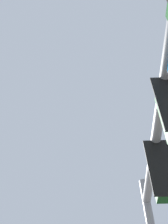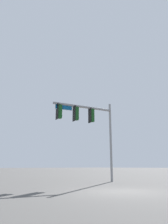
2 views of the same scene
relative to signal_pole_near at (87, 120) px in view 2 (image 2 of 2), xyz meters
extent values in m
plane|color=#514F4C|center=(3.03, 5.83, -5.10)|extent=(400.00, 400.00, 0.00)
cylinder|color=gray|center=(-2.31, 0.58, -1.71)|extent=(0.20, 0.20, 6.77)
cylinder|color=gray|center=(0.33, -0.08, 1.07)|extent=(5.32, 1.52, 0.20)
cube|color=black|center=(-0.28, 0.07, 0.40)|extent=(0.16, 0.51, 1.30)
cube|color=#144719|center=(-0.46, 0.12, 0.40)|extent=(0.43, 0.40, 1.10)
cylinder|color=#144719|center=(-0.46, 0.12, 1.01)|extent=(0.04, 0.04, 0.12)
cylinder|color=#340503|center=(-0.66, 0.17, 0.73)|extent=(0.08, 0.22, 0.22)
cylinder|color=yellow|center=(-0.66, 0.17, 0.40)|extent=(0.08, 0.22, 0.22)
cylinder|color=black|center=(-0.66, 0.17, 0.07)|extent=(0.08, 0.22, 0.22)
cube|color=black|center=(1.17, -0.30, 0.40)|extent=(0.16, 0.51, 1.30)
cube|color=#144719|center=(0.98, -0.25, 0.40)|extent=(0.43, 0.40, 1.10)
cylinder|color=#144719|center=(0.98, -0.25, 1.01)|extent=(0.04, 0.04, 0.12)
cylinder|color=#340503|center=(0.79, -0.20, 0.73)|extent=(0.08, 0.22, 0.22)
cylinder|color=yellow|center=(0.79, -0.20, 0.40)|extent=(0.08, 0.22, 0.22)
cylinder|color=black|center=(0.79, -0.20, 0.07)|extent=(0.08, 0.22, 0.22)
cube|color=black|center=(2.62, -0.66, 0.40)|extent=(0.16, 0.51, 1.30)
cube|color=#144719|center=(2.43, -0.61, 0.40)|extent=(0.43, 0.40, 1.10)
cylinder|color=#144719|center=(2.43, -0.61, 1.01)|extent=(0.04, 0.04, 0.12)
cylinder|color=#340503|center=(2.24, -0.57, 0.73)|extent=(0.08, 0.22, 0.22)
cylinder|color=yellow|center=(2.24, -0.57, 0.40)|extent=(0.08, 0.22, 0.22)
cylinder|color=black|center=(2.24, -0.57, 0.07)|extent=(0.08, 0.22, 0.22)
cube|color=#0A4C7F|center=(2.07, -0.52, 0.80)|extent=(1.39, 0.39, 0.34)
cube|color=white|center=(2.07, -0.52, 0.80)|extent=(1.45, 0.39, 0.40)
camera|label=1|loc=(3.74, -2.23, -3.34)|focal=50.00mm
camera|label=2|loc=(12.26, 13.30, -3.86)|focal=35.00mm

